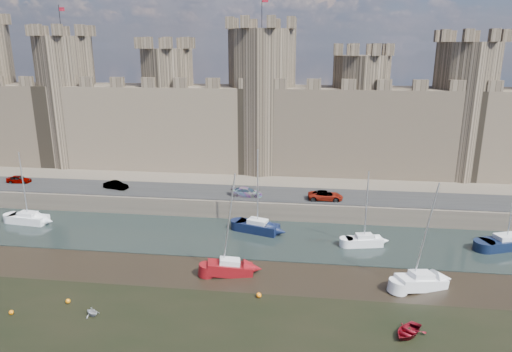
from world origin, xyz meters
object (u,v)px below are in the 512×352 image
object	(u,v)px
car_1	(116,185)
sailboat_2	(364,240)
car_3	(325,196)
sailboat_3	(506,242)
sailboat_4	(230,267)
car_2	(247,192)
sailboat_5	(421,281)
car_0	(19,179)
sailboat_1	(258,226)
sailboat_0	(28,218)

from	to	relation	value
car_1	sailboat_2	world-z (taller)	sailboat_2
car_1	car_3	world-z (taller)	car_3
sailboat_3	sailboat_4	world-z (taller)	sailboat_4
car_1	sailboat_4	xyz separation A→B (m)	(20.57, -19.05, -2.32)
car_2	car_1	bearing A→B (deg)	89.93
sailboat_4	sailboat_5	size ratio (longest dim) A/B	1.01
car_1	sailboat_5	bearing A→B (deg)	-101.80
car_0	sailboat_3	distance (m)	68.50
car_0	car_3	world-z (taller)	car_3
sailboat_2	sailboat_4	size ratio (longest dim) A/B	0.83
car_2	car_3	bearing A→B (deg)	-89.08
sailboat_2	sailboat_3	bearing A→B (deg)	-6.86
car_1	sailboat_4	distance (m)	28.14
car_2	sailboat_2	distance (m)	18.14
car_2	sailboat_2	xyz separation A→B (m)	(15.39, -9.29, -2.37)
sailboat_3	car_3	bearing A→B (deg)	140.05
sailboat_1	car_0	bearing A→B (deg)	-175.63
sailboat_0	sailboat_1	size ratio (longest dim) A/B	0.90
sailboat_1	sailboat_5	distance (m)	21.16
car_3	sailboat_5	distance (m)	20.51
car_0	sailboat_3	world-z (taller)	sailboat_3
car_0	sailboat_3	bearing A→B (deg)	-100.35
car_0	car_2	distance (m)	35.92
car_1	car_0	bearing A→B (deg)	100.53
sailboat_2	sailboat_0	bearing A→B (deg)	166.10
sailboat_0	sailboat_2	world-z (taller)	sailboat_0
sailboat_0	sailboat_5	size ratio (longest dim) A/B	0.89
car_0	sailboat_1	size ratio (longest dim) A/B	0.34
sailboat_5	sailboat_2	bearing A→B (deg)	92.32
sailboat_0	sailboat_5	xyz separation A→B (m)	(48.41, -11.00, 0.01)
car_1	car_3	distance (m)	30.68
sailboat_2	sailboat_5	world-z (taller)	sailboat_5
car_2	sailboat_3	distance (m)	32.92
sailboat_0	sailboat_2	bearing A→B (deg)	3.75
car_0	sailboat_1	world-z (taller)	sailboat_1
car_1	sailboat_1	bearing A→B (deg)	-94.83
car_3	car_1	bearing A→B (deg)	85.66
car_3	sailboat_4	size ratio (longest dim) A/B	0.43
car_2	car_3	xyz separation A→B (m)	(10.94, -0.30, 0.03)
sailboat_2	sailboat_5	bearing A→B (deg)	-75.67
car_0	sailboat_4	world-z (taller)	sailboat_4
car_2	sailboat_3	world-z (taller)	sailboat_3
car_3	sailboat_1	world-z (taller)	sailboat_1
sailboat_1	sailboat_2	size ratio (longest dim) A/B	1.18
car_0	sailboat_2	distance (m)	52.54
sailboat_5	car_0	bearing A→B (deg)	136.10
sailboat_2	sailboat_1	bearing A→B (deg)	157.49
car_0	car_1	size ratio (longest dim) A/B	0.98
car_0	sailboat_0	size ratio (longest dim) A/B	0.37
sailboat_4	sailboat_5	distance (m)	19.07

